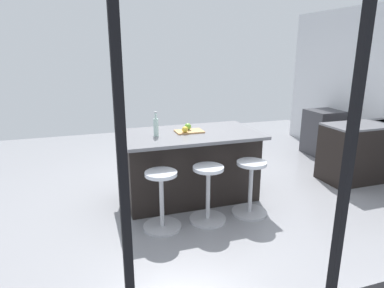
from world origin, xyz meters
The scene contains 12 objects.
ground_plane centered at (0.00, 0.00, 0.00)m, with size 8.17×8.17×0.00m, color gray.
window_panel_rear centered at (0.00, 2.52, 1.34)m, with size 6.29×0.12×2.73m.
sink_cabinet centered at (-2.80, 0.29, 0.45)m, with size 1.92×0.60×1.17m.
oven_range centered at (-2.79, -1.02, 0.43)m, with size 0.60×0.61×0.86m.
kitchen_island centered at (0.30, 0.10, 0.47)m, with size 1.78×1.04×0.93m.
stool_by_window centered at (-0.25, 0.79, 0.32)m, with size 0.44×0.44×0.68m.
stool_middle centered at (0.30, 0.79, 0.32)m, with size 0.44×0.44×0.68m.
stool_near_camera centered at (0.86, 0.79, 0.32)m, with size 0.44×0.44×0.68m.
cutting_board centered at (0.31, 0.11, 0.94)m, with size 0.36×0.24×0.02m, color tan.
apple_green centered at (0.32, 0.06, 1.00)m, with size 0.09×0.09×0.09m, color #609E2D.
apple_yellow centered at (0.39, 0.18, 0.99)m, with size 0.08×0.08×0.08m, color gold.
water_bottle centered at (0.77, 0.18, 1.05)m, with size 0.06×0.06×0.31m.
Camera 1 is at (1.61, 4.15, 1.97)m, focal length 31.04 mm.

